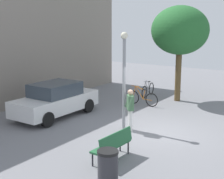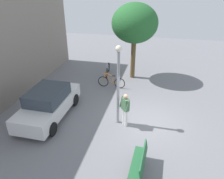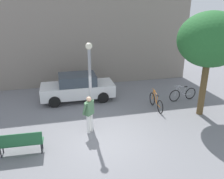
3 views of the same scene
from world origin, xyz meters
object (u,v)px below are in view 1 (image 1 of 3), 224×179
(plaza_tree, at_px, (180,31))
(parked_car_white, at_px, (56,100))
(person_by_lamppost, at_px, (130,107))
(bicycle_silver, at_px, (148,90))
(trash_bin, at_px, (108,167))
(bicycle_orange, at_px, (142,98))
(park_bench, at_px, (113,144))
(lamppost, at_px, (124,72))

(plaza_tree, bearing_deg, parked_car_white, 150.36)
(person_by_lamppost, relative_size, plaza_tree, 0.33)
(person_by_lamppost, relative_size, parked_car_white, 0.40)
(bicycle_silver, height_order, trash_bin, bicycle_silver)
(plaza_tree, relative_size, bicycle_orange, 2.80)
(person_by_lamppost, xyz_separation_m, plaza_tree, (5.78, 0.48, 2.80))
(parked_car_white, relative_size, trash_bin, 4.49)
(park_bench, xyz_separation_m, plaza_tree, (8.49, 1.51, 3.22))
(lamppost, xyz_separation_m, bicycle_silver, (5.69, 1.93, -1.94))
(lamppost, xyz_separation_m, park_bench, (-2.84, -1.41, -1.77))
(lamppost, xyz_separation_m, parked_car_white, (-0.28, 3.47, -1.54))
(parked_car_white, bearing_deg, trash_bin, -124.79)
(person_by_lamppost, relative_size, park_bench, 1.03)
(bicycle_silver, bearing_deg, person_by_lamppost, -158.36)
(person_by_lamppost, height_order, parked_car_white, person_by_lamppost)
(plaza_tree, height_order, bicycle_silver, plaza_tree)
(plaza_tree, xyz_separation_m, parked_car_white, (-5.93, 3.37, -2.99))
(parked_car_white, bearing_deg, bicycle_orange, -29.84)
(plaza_tree, xyz_separation_m, bicycle_silver, (0.04, 1.83, -3.38))
(person_by_lamppost, distance_m, plaza_tree, 6.44)
(trash_bin, bearing_deg, bicycle_silver, 22.37)
(trash_bin, bearing_deg, bicycle_orange, 22.94)
(lamppost, distance_m, bicycle_orange, 4.33)
(person_by_lamppost, xyz_separation_m, bicycle_orange, (3.81, 1.57, -0.58))
(plaza_tree, bearing_deg, trash_bin, -167.24)
(parked_car_white, bearing_deg, plaza_tree, -29.64)
(lamppost, xyz_separation_m, person_by_lamppost, (-0.13, -0.38, -1.35))
(bicycle_orange, distance_m, trash_bin, 8.52)
(park_bench, xyz_separation_m, bicycle_silver, (8.53, 3.34, -0.16))
(plaza_tree, distance_m, trash_bin, 10.59)
(lamppost, height_order, park_bench, lamppost)
(park_bench, height_order, trash_bin, trash_bin)
(parked_car_white, bearing_deg, park_bench, -117.70)
(park_bench, bearing_deg, trash_bin, -151.60)
(lamppost, distance_m, bicycle_silver, 6.31)
(person_by_lamppost, bearing_deg, parked_car_white, 92.21)
(bicycle_silver, relative_size, parked_car_white, 0.43)
(park_bench, bearing_deg, parked_car_white, 62.30)
(lamppost, bearing_deg, trash_bin, -153.01)
(bicycle_silver, height_order, parked_car_white, parked_car_white)
(lamppost, height_order, bicycle_orange, lamppost)
(park_bench, xyz_separation_m, bicycle_orange, (6.52, 2.60, -0.16))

